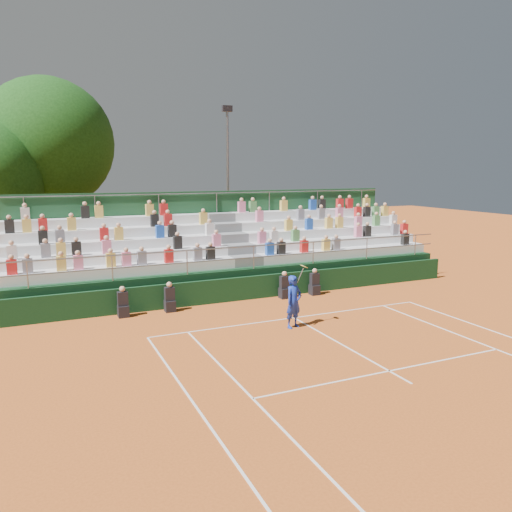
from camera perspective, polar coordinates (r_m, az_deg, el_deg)
name	(u,v)px	position (r m, az deg, el deg)	size (l,w,h in m)	color
ground	(294,318)	(18.85, 4.38, -7.07)	(90.00, 90.00, 0.00)	#C75C21
courtside_wall	(259,287)	(21.49, 0.33, -3.54)	(20.00, 0.15, 1.00)	black
line_officials	(228,293)	(20.50, -3.19, -4.28)	(8.71, 0.40, 1.19)	black
grandstand	(231,261)	(24.29, -2.83, -0.60)	(20.00, 5.20, 4.40)	black
tennis_player	(294,302)	(17.51, 4.33, -5.21)	(0.92, 0.64, 2.22)	#1631AB
tree_east	(48,144)	(30.83, -22.69, 11.77)	(7.25, 7.25, 10.55)	#382014
floodlight_mast	(228,173)	(30.53, -3.25, 9.49)	(0.60, 0.25, 9.21)	gray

